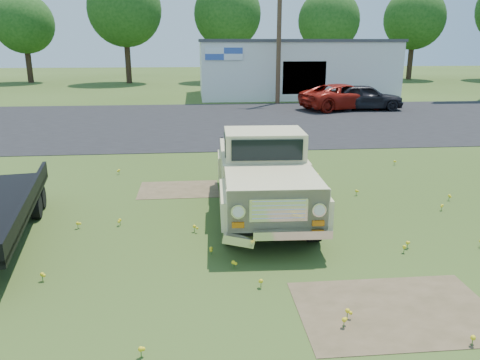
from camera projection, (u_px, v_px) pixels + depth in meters
name	position (u px, v px, depth m)	size (l,w,h in m)	color
ground	(269.00, 237.00, 9.89)	(140.00, 140.00, 0.00)	#2F4616
asphalt_lot	(224.00, 121.00, 24.21)	(90.00, 14.00, 0.02)	black
dirt_patch_a	(396.00, 311.00, 7.17)	(3.00, 2.00, 0.01)	brown
dirt_patch_b	(179.00, 190.00, 13.05)	(2.20, 1.60, 0.01)	brown
commercial_building	(293.00, 67.00, 35.61)	(14.20, 8.20, 4.15)	white
utility_pole_mid	(279.00, 31.00, 29.95)	(1.60, 0.30, 9.00)	#4A3122
treeline_b	(24.00, 24.00, 45.78)	(5.76, 5.76, 8.57)	#342318
treeline_c	(125.00, 10.00, 44.90)	(7.04, 7.04, 10.47)	#342318
treeline_d	(228.00, 14.00, 46.85)	(6.72, 6.72, 10.00)	#342318
treeline_e	(329.00, 21.00, 46.51)	(6.08, 6.08, 9.04)	#342318
treeline_f	(414.00, 19.00, 49.72)	(6.40, 6.40, 9.52)	#342318
vintage_pickup_truck	(263.00, 172.00, 11.02)	(2.16, 5.56, 2.02)	beige
red_pickup	(345.00, 97.00, 28.29)	(2.51, 5.45, 1.51)	maroon
dark_sedan	(364.00, 97.00, 28.10)	(1.81, 4.51, 1.54)	black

